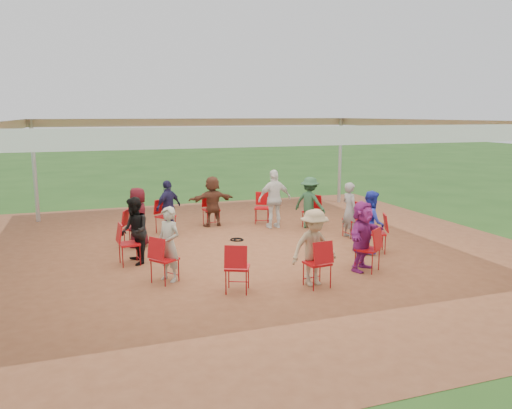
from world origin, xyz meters
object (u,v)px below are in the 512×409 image
object	(u,v)px
chair_3	(262,208)
chair_7	(129,244)
chair_5	(166,217)
chair_9	(237,268)
person_seated_6	(135,231)
laptop	(364,224)
chair_8	(165,259)
person_seated_4	(168,207)
chair_6	(134,228)
cable_coil	(237,240)
person_seated_2	(310,203)
person_seated_9	(362,236)
chair_2	(312,212)
chair_4	(211,210)
chair_0	(376,233)
person_seated_7	(169,244)
chair_10	(317,263)
person_seated_0	(372,222)
standing_person	(275,199)
person_seated_1	(350,210)
chair_1	(353,220)
chair_11	(368,250)
person_seated_5	(138,217)
person_seated_8	(314,248)

from	to	relation	value
chair_3	chair_7	bearing A→B (deg)	60.00
chair_5	chair_9	distance (m)	4.94
person_seated_6	laptop	size ratio (longest dim) A/B	3.66
chair_8	laptop	distance (m)	4.70
chair_5	person_seated_4	xyz separation A→B (m)	(0.07, -0.10, 0.27)
chair_6	cable_coil	size ratio (longest dim) A/B	2.42
chair_5	chair_3	bearing A→B (deg)	150.00
person_seated_2	person_seated_9	world-z (taller)	same
chair_2	laptop	world-z (taller)	chair_2
person_seated_9	chair_4	bearing A→B (deg)	74.67
chair_6	chair_8	xyz separation A→B (m)	(0.28, -2.84, 0.00)
chair_0	person_seated_7	bearing A→B (deg)	119.29
chair_10	person_seated_9	size ratio (longest dim) A/B	0.63
chair_5	person_seated_0	size ratio (longest dim) A/B	0.63
chair_2	chair_8	size ratio (longest dim) A/B	1.00
chair_2	standing_person	distance (m)	1.11
person_seated_0	standing_person	distance (m)	3.28
person_seated_2	person_seated_7	distance (m)	5.46
person_seated_1	laptop	world-z (taller)	person_seated_1
person_seated_2	cable_coil	xyz separation A→B (m)	(-2.31, -0.67, -0.70)
chair_8	chair_5	bearing A→B (deg)	135.00
person_seated_6	chair_10	bearing A→B (deg)	43.77
chair_4	chair_6	xyz separation A→B (m)	(-2.32, -1.66, 0.00)
chair_6	cable_coil	distance (m)	2.56
chair_1	chair_9	distance (m)	4.94
chair_2	chair_10	size ratio (longest dim) A/B	1.00
person_seated_4	standing_person	bearing A→B (deg)	138.72
chair_4	chair_9	bearing A→B (deg)	75.00
chair_9	person_seated_0	xyz separation A→B (m)	(3.66, 1.47, 0.27)
chair_7	standing_person	bearing A→B (deg)	112.47
chair_4	chair_10	distance (m)	5.70
chair_0	person_seated_1	xyz separation A→B (m)	(0.12, 1.44, 0.27)
chair_10	chair_11	world-z (taller)	same
chair_2	person_seated_5	world-z (taller)	person_seated_5
person_seated_2	standing_person	xyz separation A→B (m)	(-0.91, 0.34, 0.10)
person_seated_5	person_seated_8	bearing A→B (deg)	60.00
cable_coil	person_seated_1	bearing A→B (deg)	-13.07
person_seated_5	standing_person	bearing A→B (deg)	126.37
person_seated_6	standing_person	distance (m)	4.59
person_seated_6	person_seated_7	world-z (taller)	same
chair_4	chair_0	bearing A→B (deg)	120.00
person_seated_8	chair_9	bearing A→B (deg)	169.59
person_seated_5	person_seated_8	xyz separation A→B (m)	(2.76, -3.84, 0.00)
chair_8	person_seated_7	distance (m)	0.30
chair_3	person_seated_6	bearing A→B (deg)	60.71
person_seated_6	person_seated_8	size ratio (longest dim) A/B	1.00
person_seated_4	person_seated_8	xyz separation A→B (m)	(1.86, -4.94, 0.00)
chair_10	person_seated_4	size ratio (longest dim) A/B	0.63
chair_4	chair_6	bearing A→B (deg)	30.00
chair_10	laptop	world-z (taller)	chair_10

